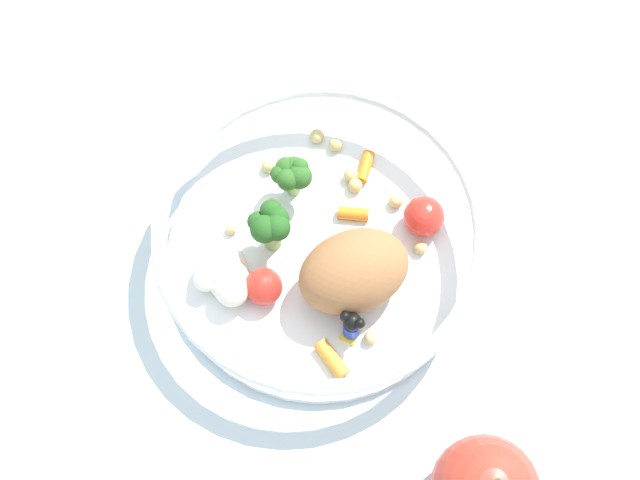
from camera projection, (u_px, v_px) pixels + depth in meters
name	position (u px, v px, depth m)	size (l,w,h in m)	color
ground_plane	(302.00, 253.00, 0.71)	(2.40, 2.40, 0.00)	silver
food_container	(321.00, 246.00, 0.67)	(0.25, 0.25, 0.07)	white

